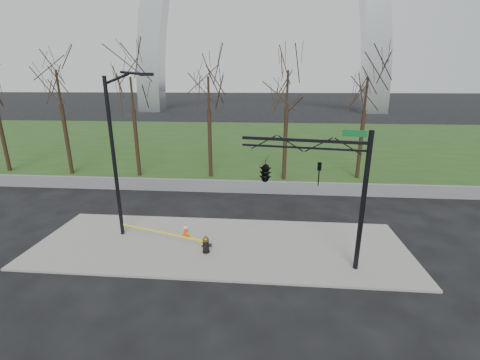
# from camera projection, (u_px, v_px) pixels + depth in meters

# --- Properties ---
(ground) EXTENTS (500.00, 500.00, 0.00)m
(ground) POSITION_uv_depth(u_px,v_px,m) (220.00, 246.00, 15.70)
(ground) COLOR black
(ground) RESTS_ON ground
(sidewalk) EXTENTS (18.00, 6.00, 0.10)m
(sidewalk) POSITION_uv_depth(u_px,v_px,m) (220.00, 245.00, 15.69)
(sidewalk) COLOR slate
(sidewalk) RESTS_ON ground
(grass_strip) EXTENTS (120.00, 40.00, 0.06)m
(grass_strip) POSITION_uv_depth(u_px,v_px,m) (251.00, 140.00, 44.28)
(grass_strip) COLOR #1D3F17
(grass_strip) RESTS_ON ground
(guardrail) EXTENTS (60.00, 0.30, 0.90)m
(guardrail) POSITION_uv_depth(u_px,v_px,m) (236.00, 186.00, 23.19)
(guardrail) COLOR #59595B
(guardrail) RESTS_ON ground
(tree_row) EXTENTS (34.81, 4.00, 9.39)m
(tree_row) POSITION_uv_depth(u_px,v_px,m) (173.00, 121.00, 26.21)
(tree_row) COLOR black
(tree_row) RESTS_ON ground
(fire_hydrant) EXTENTS (0.53, 0.34, 0.84)m
(fire_hydrant) POSITION_uv_depth(u_px,v_px,m) (206.00, 245.00, 14.78)
(fire_hydrant) COLOR black
(fire_hydrant) RESTS_ON sidewalk
(traffic_cone) EXTENTS (0.43, 0.43, 0.68)m
(traffic_cone) POSITION_uv_depth(u_px,v_px,m) (186.00, 230.00, 16.40)
(traffic_cone) COLOR red
(traffic_cone) RESTS_ON sidewalk
(street_light) EXTENTS (2.39, 0.25, 8.21)m
(street_light) POSITION_uv_depth(u_px,v_px,m) (117.00, 148.00, 15.34)
(street_light) COLOR black
(street_light) RESTS_ON ground
(traffic_signal_mast) EXTENTS (5.03, 2.54, 6.00)m
(traffic_signal_mast) POSITION_uv_depth(u_px,v_px,m) (283.00, 172.00, 13.25)
(traffic_signal_mast) COLOR black
(traffic_signal_mast) RESTS_ON ground
(caution_tape) EXTENTS (4.72, 1.57, 0.43)m
(caution_tape) POSITION_uv_depth(u_px,v_px,m) (171.00, 235.00, 15.64)
(caution_tape) COLOR yellow
(caution_tape) RESTS_ON ground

